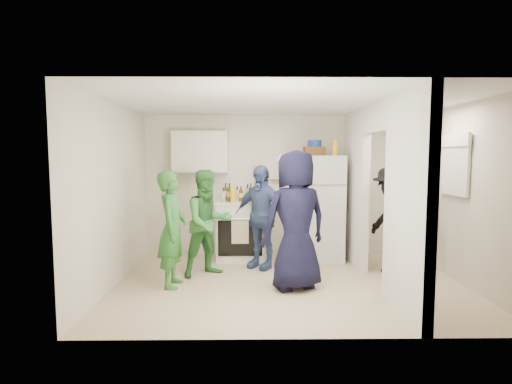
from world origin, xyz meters
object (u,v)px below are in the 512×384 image
(stove, at_px, (241,230))
(wicker_basket, at_px, (314,151))
(fridge, at_px, (320,208))
(person_nook, at_px, (392,220))
(yellow_cup_stack_top, at_px, (335,148))
(blue_bowl, at_px, (315,143))
(person_denim, at_px, (261,217))
(person_green_left, at_px, (172,229))
(person_green_center, at_px, (208,223))
(person_navy, at_px, (296,220))

(stove, xyz_separation_m, wicker_basket, (1.26, 0.02, 1.36))
(fridge, relative_size, person_nook, 1.09)
(yellow_cup_stack_top, bearing_deg, wicker_basket, 154.89)
(blue_bowl, height_order, person_denim, blue_bowl)
(fridge, relative_size, yellow_cup_stack_top, 7.14)
(person_green_left, bearing_deg, stove, -29.97)
(person_green_left, bearing_deg, wicker_basket, -54.10)
(wicker_basket, bearing_deg, person_nook, -43.01)
(person_green_center, distance_m, person_nook, 2.75)
(wicker_basket, height_order, person_nook, wicker_basket)
(yellow_cup_stack_top, relative_size, person_denim, 0.15)
(fridge, xyz_separation_m, person_denim, (-1.03, -0.53, -0.07))
(person_navy, bearing_deg, person_green_left, -25.21)
(yellow_cup_stack_top, relative_size, person_navy, 0.13)
(yellow_cup_stack_top, xyz_separation_m, person_nook, (0.70, -0.81, -1.09))
(person_green_center, xyz_separation_m, person_nook, (2.75, 0.00, 0.03))
(fridge, distance_m, person_nook, 1.30)
(person_green_center, bearing_deg, person_denim, -7.60)
(yellow_cup_stack_top, distance_m, person_denim, 1.72)
(person_green_left, xyz_separation_m, person_navy, (1.66, -0.12, 0.14))
(person_denim, bearing_deg, wicker_basket, 66.36)
(wicker_basket, distance_m, yellow_cup_stack_top, 0.36)
(stove, distance_m, person_green_left, 1.73)
(fridge, distance_m, person_navy, 1.65)
(person_green_center, height_order, person_nook, person_nook)
(stove, relative_size, person_green_left, 0.63)
(person_green_center, bearing_deg, person_navy, -60.56)
(stove, bearing_deg, person_denim, -59.50)
(stove, xyz_separation_m, person_green_left, (-0.89, -1.45, 0.29))
(person_green_left, xyz_separation_m, person_green_center, (0.43, 0.51, -0.00))
(fridge, xyz_separation_m, blue_bowl, (-0.10, 0.05, 1.10))
(wicker_basket, xyz_separation_m, person_green_center, (-1.72, -0.96, -1.07))
(fridge, relative_size, person_navy, 0.96)
(fridge, bearing_deg, person_denim, -152.84)
(wicker_basket, relative_size, person_denim, 0.21)
(blue_bowl, xyz_separation_m, person_denim, (-0.93, -0.58, -1.17))
(person_navy, bearing_deg, person_green_center, -48.36)
(stove, relative_size, person_green_center, 0.64)
(person_denim, xyz_separation_m, person_navy, (0.44, -1.01, 0.11))
(person_denim, distance_m, person_navy, 1.11)
(wicker_basket, distance_m, person_nook, 1.75)
(blue_bowl, bearing_deg, wicker_basket, 0.00)
(person_green_left, bearing_deg, person_denim, -52.27)
(yellow_cup_stack_top, height_order, person_green_center, yellow_cup_stack_top)
(fridge, distance_m, person_denim, 1.16)
(yellow_cup_stack_top, distance_m, person_navy, 1.92)
(fridge, bearing_deg, blue_bowl, 153.43)
(person_denim, relative_size, person_navy, 0.88)
(person_green_left, bearing_deg, blue_bowl, -54.10)
(person_green_center, xyz_separation_m, person_denim, (0.79, 0.38, 0.03))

